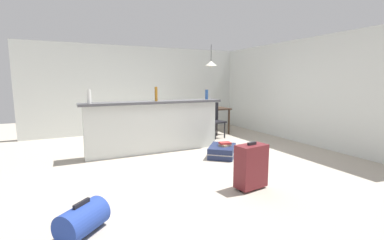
% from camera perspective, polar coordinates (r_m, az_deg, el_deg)
% --- Properties ---
extents(ground_plane, '(13.00, 13.00, 0.05)m').
position_cam_1_polar(ground_plane, '(5.51, -1.16, -7.78)').
color(ground_plane, '#ADA393').
extents(wall_back, '(6.60, 0.10, 2.50)m').
position_cam_1_polar(wall_back, '(8.18, -10.15, 6.40)').
color(wall_back, silver).
rests_on(wall_back, ground_plane).
extents(wall_right, '(0.10, 6.00, 2.50)m').
position_cam_1_polar(wall_right, '(7.34, 20.10, 5.82)').
color(wall_right, silver).
rests_on(wall_right, ground_plane).
extents(partition_half_wall, '(2.80, 0.20, 1.04)m').
position_cam_1_polar(partition_half_wall, '(5.68, -7.87, -1.74)').
color(partition_half_wall, silver).
rests_on(partition_half_wall, ground_plane).
extents(bar_countertop, '(2.96, 0.40, 0.05)m').
position_cam_1_polar(bar_countertop, '(5.61, -7.98, 3.75)').
color(bar_countertop, '#4C4C51').
rests_on(bar_countertop, partition_half_wall).
extents(bottle_white, '(0.07, 0.07, 0.27)m').
position_cam_1_polar(bottle_white, '(5.30, -21.05, 4.73)').
color(bottle_white, silver).
rests_on(bottle_white, bar_countertop).
extents(bottle_amber, '(0.06, 0.06, 0.30)m').
position_cam_1_polar(bottle_amber, '(5.56, -7.64, 5.50)').
color(bottle_amber, '#9E661E').
rests_on(bottle_amber, bar_countertop).
extents(bottle_blue, '(0.07, 0.07, 0.22)m').
position_cam_1_polar(bottle_blue, '(6.10, 3.13, 5.43)').
color(bottle_blue, '#284C89').
rests_on(bottle_blue, bar_countertop).
extents(dining_table, '(1.10, 0.80, 0.74)m').
position_cam_1_polar(dining_table, '(7.67, 3.43, 1.87)').
color(dining_table, '#332319').
rests_on(dining_table, ground_plane).
extents(dining_chair_near_partition, '(0.45, 0.45, 0.93)m').
position_cam_1_polar(dining_chair_near_partition, '(7.18, 4.77, 0.37)').
color(dining_chair_near_partition, black).
rests_on(dining_chair_near_partition, ground_plane).
extents(pendant_lamp, '(0.34, 0.34, 0.63)m').
position_cam_1_polar(pendant_lamp, '(7.64, 4.07, 11.90)').
color(pendant_lamp, black).
extents(suitcase_flat_navy, '(0.82, 0.85, 0.22)m').
position_cam_1_polar(suitcase_flat_navy, '(5.44, 6.43, -6.59)').
color(suitcase_flat_navy, '#1E284C').
rests_on(suitcase_flat_navy, ground_plane).
extents(suitcase_upright_maroon, '(0.47, 0.30, 0.67)m').
position_cam_1_polar(suitcase_upright_maroon, '(3.88, 12.46, -9.51)').
color(suitcase_upright_maroon, maroon).
rests_on(suitcase_upright_maroon, ground_plane).
extents(duffel_bag_blue, '(0.55, 0.55, 0.34)m').
position_cam_1_polar(duffel_bag_blue, '(3.01, -22.25, -19.00)').
color(duffel_bag_blue, '#233D93').
rests_on(duffel_bag_blue, ground_plane).
extents(book_stack, '(0.26, 0.22, 0.08)m').
position_cam_1_polar(book_stack, '(5.40, 7.03, -5.09)').
color(book_stack, tan).
rests_on(book_stack, suitcase_flat_navy).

